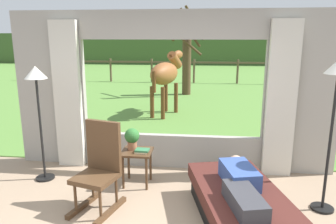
{
  "coord_description": "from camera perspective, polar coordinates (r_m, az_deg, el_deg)",
  "views": [
    {
      "loc": [
        0.54,
        -2.82,
        2.15
      ],
      "look_at": [
        0.0,
        1.8,
        1.05
      ],
      "focal_mm": 34.33,
      "sensor_mm": 36.0,
      "label": 1
    }
  ],
  "objects": [
    {
      "name": "curtain_panel_right",
      "position": [
        5.15,
        19.45,
        1.93
      ],
      "size": [
        0.44,
        0.1,
        2.4
      ],
      "primitive_type": "cube",
      "color": "beige",
      "rests_on": "ground_plane"
    },
    {
      "name": "recliner_sofa",
      "position": [
        4.02,
        12.45,
        -15.75
      ],
      "size": [
        1.28,
        1.86,
        0.42
      ],
      "rotation": [
        0.0,
        0.0,
        0.24
      ],
      "color": "black",
      "rests_on": "ground_plane"
    },
    {
      "name": "pasture_fence_line",
      "position": [
        15.13,
        4.65,
        7.91
      ],
      "size": [
        16.1,
        0.1,
        1.1
      ],
      "color": "brown",
      "rests_on": "outdoor_pasture_lawn"
    },
    {
      "name": "curtain_panel_left",
      "position": [
        5.5,
        -17.39,
        2.75
      ],
      "size": [
        0.44,
        0.1,
        2.4
      ],
      "primitive_type": "cube",
      "color": "beige",
      "rests_on": "ground_plane"
    },
    {
      "name": "horse",
      "position": [
        8.79,
        -0.41,
        6.8
      ],
      "size": [
        0.93,
        1.81,
        1.73
      ],
      "rotation": [
        0.0,
        0.0,
        -0.33
      ],
      "color": "brown",
      "rests_on": "outdoor_pasture_lawn"
    },
    {
      "name": "back_wall_with_window",
      "position": [
        5.18,
        0.59,
        3.31
      ],
      "size": [
        5.2,
        0.12,
        2.55
      ],
      "color": "#9E998E",
      "rests_on": "ground_plane"
    },
    {
      "name": "rocking_chair",
      "position": [
        4.19,
        -12.02,
        -9.51
      ],
      "size": [
        0.63,
        0.78,
        1.12
      ],
      "rotation": [
        0.0,
        0.0,
        -0.27
      ],
      "color": "#4C331E",
      "rests_on": "ground_plane"
    },
    {
      "name": "floor_lamp_left",
      "position": [
        5.03,
        -22.24,
        3.77
      ],
      "size": [
        0.32,
        0.32,
        1.74
      ],
      "color": "black",
      "rests_on": "ground_plane"
    },
    {
      "name": "reclining_person",
      "position": [
        3.83,
        12.75,
        -12.13
      ],
      "size": [
        0.47,
        1.43,
        0.22
      ],
      "rotation": [
        0.0,
        0.0,
        0.24
      ],
      "color": "#334C8C",
      "rests_on": "recliner_sofa"
    },
    {
      "name": "potted_plant",
      "position": [
        4.75,
        -6.41,
        -4.51
      ],
      "size": [
        0.22,
        0.22,
        0.32
      ],
      "color": "#9E6042",
      "rests_on": "side_table"
    },
    {
      "name": "distant_hill_ridge",
      "position": [
        25.84,
        5.59,
        11.11
      ],
      "size": [
        36.0,
        2.0,
        2.4
      ],
      "primitive_type": "cube",
      "color": "#3E572B",
      "rests_on": "ground_plane"
    },
    {
      "name": "outdoor_pasture_lawn",
      "position": [
        16.13,
        4.73,
        5.61
      ],
      "size": [
        36.0,
        21.68,
        0.02
      ],
      "primitive_type": "cube",
      "color": "#568438",
      "rests_on": "ground_plane"
    },
    {
      "name": "floor_lamp_right",
      "position": [
        4.23,
        27.72,
        3.49
      ],
      "size": [
        0.32,
        0.32,
        1.9
      ],
      "color": "black",
      "rests_on": "ground_plane"
    },
    {
      "name": "side_table",
      "position": [
        4.77,
        -5.54,
        -7.95
      ],
      "size": [
        0.44,
        0.44,
        0.52
      ],
      "color": "#4C331E",
      "rests_on": "ground_plane"
    },
    {
      "name": "book_stack",
      "position": [
        4.65,
        -4.66,
        -6.89
      ],
      "size": [
        0.2,
        0.16,
        0.05
      ],
      "color": "beige",
      "rests_on": "side_table"
    },
    {
      "name": "pasture_tree",
      "position": [
        11.93,
        3.34,
        9.94
      ],
      "size": [
        1.31,
        1.2,
        3.16
      ],
      "color": "#4C3823",
      "rests_on": "outdoor_pasture_lawn"
    }
  ]
}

